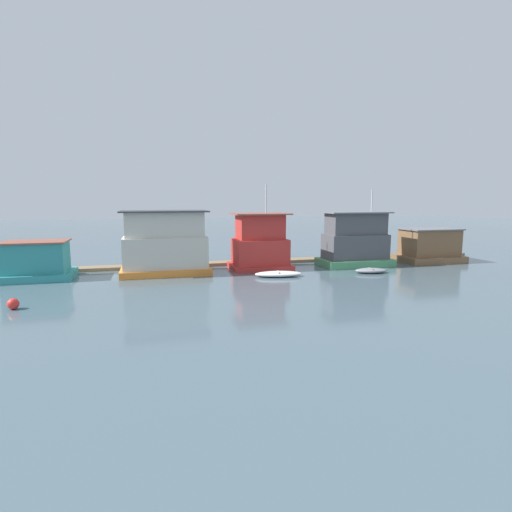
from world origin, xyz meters
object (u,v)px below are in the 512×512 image
object	(u,v)px
houseboat_teal	(36,262)
houseboat_red	(260,244)
dinghy_white	(278,274)
dinghy_grey	(371,270)
houseboat_brown	(429,246)
buoy_red	(13,304)
houseboat_green	(355,242)
houseboat_orange	(165,245)
mooring_post_near_left	(258,256)
mooring_post_near_right	(233,256)

from	to	relation	value
houseboat_teal	houseboat_red	size ratio (longest dim) A/B	0.71
dinghy_white	dinghy_grey	size ratio (longest dim) A/B	1.39
houseboat_brown	dinghy_white	size ratio (longest dim) A/B	1.50
houseboat_brown	buoy_red	distance (m)	36.54
houseboat_red	dinghy_white	size ratio (longest dim) A/B	1.87
houseboat_green	dinghy_white	bearing A→B (deg)	-159.06
houseboat_teal	dinghy_white	distance (m)	19.50
houseboat_red	dinghy_grey	xyz separation A→B (m)	(8.75, -4.65, -2.06)
dinghy_grey	houseboat_green	bearing A→B (deg)	82.29
houseboat_orange	mooring_post_near_left	distance (m)	9.32
dinghy_grey	dinghy_white	bearing A→B (deg)	176.47
dinghy_white	buoy_red	bearing A→B (deg)	-163.22
houseboat_teal	mooring_post_near_left	xyz separation A→B (m)	(18.96, 2.11, -0.51)
mooring_post_near_right	buoy_red	size ratio (longest dim) A/B	2.95
houseboat_teal	houseboat_brown	distance (m)	36.38
houseboat_orange	dinghy_grey	bearing A→B (deg)	-13.66
houseboat_green	mooring_post_near_left	bearing A→B (deg)	163.27
houseboat_brown	houseboat_teal	bearing A→B (deg)	179.43
houseboat_orange	dinghy_white	xyz separation A→B (m)	(8.96, -3.68, -2.29)
buoy_red	houseboat_teal	bearing A→B (deg)	96.10
houseboat_brown	houseboat_green	bearing A→B (deg)	-178.59
mooring_post_near_right	mooring_post_near_left	xyz separation A→B (m)	(2.52, 0.00, -0.06)
buoy_red	mooring_post_near_left	bearing A→B (deg)	32.63
mooring_post_near_right	mooring_post_near_left	bearing A→B (deg)	0.00
houseboat_teal	mooring_post_near_right	distance (m)	16.58
houseboat_red	houseboat_brown	world-z (taller)	houseboat_red
houseboat_brown	mooring_post_near_left	world-z (taller)	houseboat_brown
dinghy_white	dinghy_grey	world-z (taller)	dinghy_white
houseboat_green	mooring_post_near_left	size ratio (longest dim) A/B	4.01
houseboat_green	mooring_post_near_left	world-z (taller)	houseboat_green
houseboat_green	dinghy_white	xyz separation A→B (m)	(-8.82, -3.37, -2.09)
dinghy_grey	mooring_post_near_left	world-z (taller)	mooring_post_near_left
houseboat_teal	houseboat_brown	xyz separation A→B (m)	(36.38, -0.36, 0.17)
houseboat_brown	dinghy_grey	distance (m)	10.01
houseboat_teal	dinghy_white	xyz separation A→B (m)	(19.06, -3.94, -1.20)
mooring_post_near_right	houseboat_brown	bearing A→B (deg)	-7.06
houseboat_teal	houseboat_orange	xyz separation A→B (m)	(10.10, -0.26, 1.09)
houseboat_green	dinghy_grey	bearing A→B (deg)	-97.71
houseboat_brown	mooring_post_near_left	distance (m)	17.61
houseboat_teal	houseboat_green	xyz separation A→B (m)	(27.88, -0.57, 0.90)
dinghy_grey	houseboat_red	bearing A→B (deg)	152.02
dinghy_grey	buoy_red	distance (m)	26.81
mooring_post_near_left	houseboat_red	bearing A→B (deg)	-100.55
houseboat_green	houseboat_orange	bearing A→B (deg)	179.01
houseboat_orange	dinghy_grey	distance (m)	17.91
houseboat_red	houseboat_green	distance (m)	9.31
houseboat_green	mooring_post_near_right	bearing A→B (deg)	166.81
mooring_post_near_right	mooring_post_near_left	size ratio (longest dim) A/B	1.06
houseboat_orange	houseboat_brown	bearing A→B (deg)	-0.22
dinghy_grey	mooring_post_near_right	size ratio (longest dim) A/B	1.52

